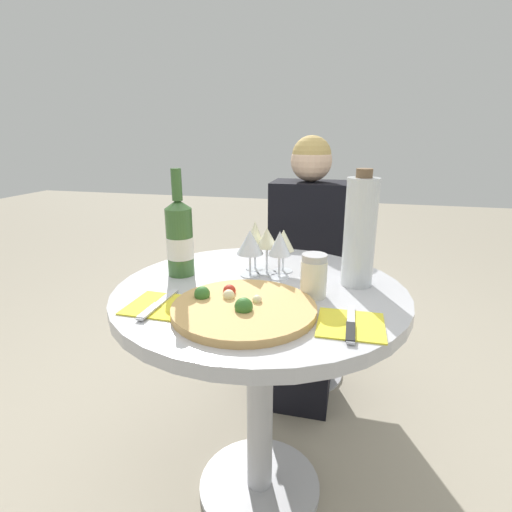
# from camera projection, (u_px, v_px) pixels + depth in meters

# --- Properties ---
(ground_plane) EXTENTS (12.00, 12.00, 0.00)m
(ground_plane) POSITION_uv_depth(u_px,v_px,m) (260.00, 487.00, 1.34)
(ground_plane) COLOR #9E937F
(ground_plane) RESTS_ON ground
(dining_table) EXTENTS (0.82, 0.82, 0.72)m
(dining_table) POSITION_uv_depth(u_px,v_px,m) (260.00, 334.00, 1.17)
(dining_table) COLOR #B2B2B7
(dining_table) RESTS_ON ground_plane
(chair_behind_diner) EXTENTS (0.42, 0.42, 0.86)m
(chair_behind_diner) POSITION_uv_depth(u_px,v_px,m) (308.00, 291.00, 1.93)
(chair_behind_diner) COLOR #ADADB2
(chair_behind_diner) RESTS_ON ground_plane
(seated_diner) EXTENTS (0.33, 0.44, 1.13)m
(seated_diner) POSITION_uv_depth(u_px,v_px,m) (305.00, 282.00, 1.77)
(seated_diner) COLOR black
(seated_diner) RESTS_ON ground_plane
(pizza_large) EXTENTS (0.35, 0.35, 0.05)m
(pizza_large) POSITION_uv_depth(u_px,v_px,m) (241.00, 308.00, 0.97)
(pizza_large) COLOR tan
(pizza_large) RESTS_ON dining_table
(wine_bottle) EXTENTS (0.08, 0.08, 0.32)m
(wine_bottle) POSITION_uv_depth(u_px,v_px,m) (180.00, 238.00, 1.20)
(wine_bottle) COLOR #38602D
(wine_bottle) RESTS_ON dining_table
(tall_carafe) EXTENTS (0.09, 0.09, 0.33)m
(tall_carafe) POSITION_uv_depth(u_px,v_px,m) (360.00, 232.00, 1.11)
(tall_carafe) COLOR silver
(tall_carafe) RESTS_ON dining_table
(sugar_shaker) EXTENTS (0.07, 0.07, 0.12)m
(sugar_shaker) POSITION_uv_depth(u_px,v_px,m) (314.00, 276.00, 1.05)
(sugar_shaker) COLOR silver
(sugar_shaker) RESTS_ON dining_table
(wine_glass_front_left) EXTENTS (0.08, 0.08, 0.14)m
(wine_glass_front_left) POSITION_uv_depth(u_px,v_px,m) (250.00, 243.00, 1.19)
(wine_glass_front_left) COLOR silver
(wine_glass_front_left) RESTS_ON dining_table
(wine_glass_front_right) EXTENTS (0.07, 0.07, 0.14)m
(wine_glass_front_right) POSITION_uv_depth(u_px,v_px,m) (280.00, 245.00, 1.17)
(wine_glass_front_right) COLOR silver
(wine_glass_front_right) RESTS_ON dining_table
(wine_glass_back_right) EXTENTS (0.07, 0.07, 0.13)m
(wine_glass_back_right) POSITION_uv_depth(u_px,v_px,m) (283.00, 241.00, 1.23)
(wine_glass_back_right) COLOR silver
(wine_glass_back_right) RESTS_ON dining_table
(wine_glass_center) EXTENTS (0.07, 0.07, 0.15)m
(wine_glass_center) POSITION_uv_depth(u_px,v_px,m) (267.00, 239.00, 1.21)
(wine_glass_center) COLOR silver
(wine_glass_center) RESTS_ON dining_table
(wine_glass_back_left) EXTENTS (0.07, 0.07, 0.16)m
(wine_glass_back_left) POSITION_uv_depth(u_px,v_px,m) (255.00, 236.00, 1.25)
(wine_glass_back_left) COLOR silver
(wine_glass_back_left) RESTS_ON dining_table
(place_setting_left) EXTENTS (0.15, 0.19, 0.01)m
(place_setting_left) POSITION_uv_depth(u_px,v_px,m) (158.00, 305.00, 1.00)
(place_setting_left) COLOR yellow
(place_setting_left) RESTS_ON dining_table
(place_setting_right) EXTENTS (0.15, 0.19, 0.01)m
(place_setting_right) POSITION_uv_depth(u_px,v_px,m) (351.00, 325.00, 0.90)
(place_setting_right) COLOR yellow
(place_setting_right) RESTS_ON dining_table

